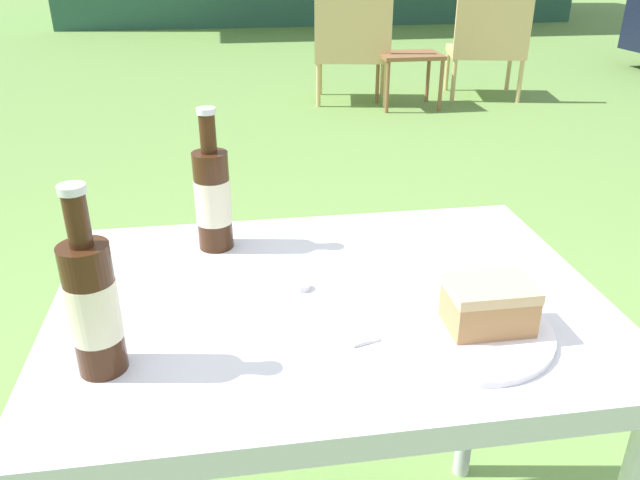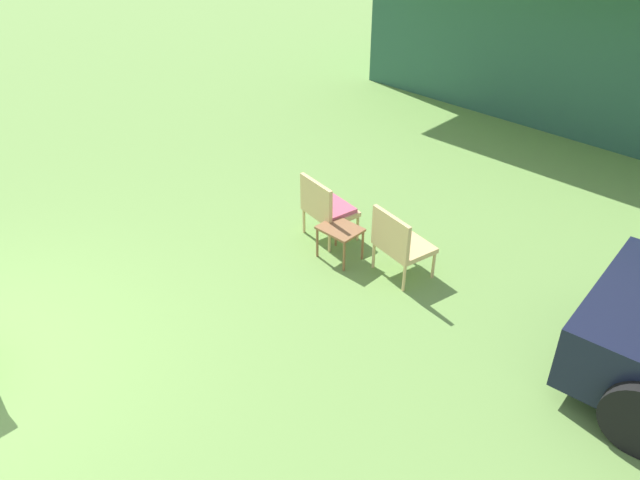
{
  "view_description": "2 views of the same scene",
  "coord_description": "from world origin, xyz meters",
  "px_view_note": "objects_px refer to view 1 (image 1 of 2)",
  "views": [
    {
      "loc": [
        -0.14,
        -0.84,
        1.23
      ],
      "look_at": [
        0.0,
        0.1,
        0.77
      ],
      "focal_mm": 35.0,
      "sensor_mm": 36.0,
      "label": 1
    },
    {
      "loc": [
        5.43,
        -0.61,
        4.29
      ],
      "look_at": [
        1.83,
        3.17,
        0.9
      ],
      "focal_mm": 35.0,
      "sensor_mm": 36.0,
      "label": 2
    }
  ],
  "objects_px": {
    "patio_table": "(329,337)",
    "cola_bottle_near": "(213,197)",
    "wicker_chair_plain": "(488,42)",
    "wicker_chair_cushioned": "(352,46)",
    "garden_side_table": "(410,61)",
    "cake_on_plate": "(477,317)",
    "cola_bottle_far": "(93,305)"
  },
  "relations": [
    {
      "from": "cake_on_plate",
      "to": "cola_bottle_near",
      "type": "height_order",
      "value": "cola_bottle_near"
    },
    {
      "from": "garden_side_table",
      "to": "cake_on_plate",
      "type": "relative_size",
      "value": 1.94
    },
    {
      "from": "patio_table",
      "to": "cola_bottle_far",
      "type": "distance_m",
      "value": 0.39
    },
    {
      "from": "wicker_chair_cushioned",
      "to": "cake_on_plate",
      "type": "relative_size",
      "value": 3.41
    },
    {
      "from": "garden_side_table",
      "to": "patio_table",
      "type": "height_order",
      "value": "patio_table"
    },
    {
      "from": "patio_table",
      "to": "cola_bottle_far",
      "type": "xyz_separation_m",
      "value": [
        -0.32,
        -0.14,
        0.18
      ]
    },
    {
      "from": "wicker_chair_cushioned",
      "to": "patio_table",
      "type": "bearing_deg",
      "value": 88.61
    },
    {
      "from": "garden_side_table",
      "to": "cola_bottle_near",
      "type": "bearing_deg",
      "value": -111.22
    },
    {
      "from": "wicker_chair_cushioned",
      "to": "cola_bottle_near",
      "type": "relative_size",
      "value": 3.28
    },
    {
      "from": "wicker_chair_plain",
      "to": "wicker_chair_cushioned",
      "type": "bearing_deg",
      "value": 11.01
    },
    {
      "from": "wicker_chair_plain",
      "to": "garden_side_table",
      "type": "bearing_deg",
      "value": 27.07
    },
    {
      "from": "wicker_chair_plain",
      "to": "cola_bottle_far",
      "type": "distance_m",
      "value": 4.99
    },
    {
      "from": "wicker_chair_cushioned",
      "to": "garden_side_table",
      "type": "relative_size",
      "value": 1.76
    },
    {
      "from": "wicker_chair_plain",
      "to": "cola_bottle_near",
      "type": "bearing_deg",
      "value": 73.43
    },
    {
      "from": "garden_side_table",
      "to": "cola_bottle_far",
      "type": "height_order",
      "value": "cola_bottle_far"
    },
    {
      "from": "cake_on_plate",
      "to": "wicker_chair_cushioned",
      "type": "bearing_deg",
      "value": 80.89
    },
    {
      "from": "wicker_chair_plain",
      "to": "cola_bottle_far",
      "type": "xyz_separation_m",
      "value": [
        -2.36,
        -4.39,
        0.35
      ]
    },
    {
      "from": "wicker_chair_plain",
      "to": "cola_bottle_near",
      "type": "distance_m",
      "value": 4.62
    },
    {
      "from": "patio_table",
      "to": "cake_on_plate",
      "type": "height_order",
      "value": "cake_on_plate"
    },
    {
      "from": "wicker_chair_cushioned",
      "to": "cola_bottle_far",
      "type": "bearing_deg",
      "value": 84.99
    },
    {
      "from": "patio_table",
      "to": "cola_bottle_far",
      "type": "bearing_deg",
      "value": -156.74
    },
    {
      "from": "wicker_chair_plain",
      "to": "cake_on_plate",
      "type": "distance_m",
      "value": 4.76
    },
    {
      "from": "wicker_chair_plain",
      "to": "cake_on_plate",
      "type": "xyz_separation_m",
      "value": [
        -1.84,
        -4.38,
        0.28
      ]
    },
    {
      "from": "garden_side_table",
      "to": "patio_table",
      "type": "distance_m",
      "value": 4.27
    },
    {
      "from": "garden_side_table",
      "to": "cake_on_plate",
      "type": "xyz_separation_m",
      "value": [
        -1.13,
        -4.19,
        0.38
      ]
    },
    {
      "from": "patio_table",
      "to": "cola_bottle_near",
      "type": "bearing_deg",
      "value": 130.8
    },
    {
      "from": "garden_side_table",
      "to": "cola_bottle_far",
      "type": "relative_size",
      "value": 1.87
    },
    {
      "from": "garden_side_table",
      "to": "cake_on_plate",
      "type": "bearing_deg",
      "value": -105.06
    },
    {
      "from": "garden_side_table",
      "to": "wicker_chair_plain",
      "type": "bearing_deg",
      "value": 14.95
    },
    {
      "from": "cola_bottle_near",
      "to": "cake_on_plate",
      "type": "bearing_deg",
      "value": -42.62
    },
    {
      "from": "wicker_chair_cushioned",
      "to": "cola_bottle_far",
      "type": "distance_m",
      "value": 4.59
    },
    {
      "from": "garden_side_table",
      "to": "cake_on_plate",
      "type": "height_order",
      "value": "cake_on_plate"
    }
  ]
}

